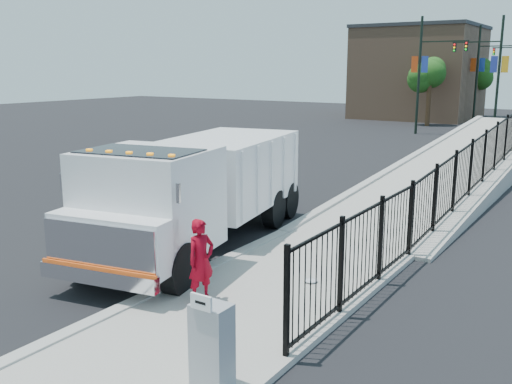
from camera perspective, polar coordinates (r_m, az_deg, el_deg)
The scene contains 16 objects.
ground at distance 12.84m, azimuth -6.36°, elevation -8.72°, with size 120.00×120.00×0.00m, color black.
sidewalk at distance 10.28m, azimuth -5.09°, elevation -13.91°, with size 3.55×12.00×0.12m, color #9E998E.
curb at distance 11.46m, azimuth -12.84°, elevation -11.21°, with size 0.30×12.00×0.16m, color #ADAAA3.
ramp at distance 26.22m, azimuth 20.32°, elevation 1.48°, with size 3.95×24.00×1.70m, color #9E998E.
iron_fence at distance 21.92m, azimuth 21.74°, elevation 1.76°, with size 0.10×28.00×1.80m, color black.
truck at distance 14.62m, azimuth -6.05°, elevation 0.59°, with size 4.22×8.85×2.91m.
worker at distance 11.16m, azimuth -5.51°, elevation -6.84°, with size 0.60×0.39×1.65m, color maroon.
utility_cabinet at distance 8.39m, azimuth -4.43°, elevation -15.05°, with size 0.55×0.40×1.25m, color gray.
arrow_sign at distance 7.92m, azimuth -5.50°, elevation -10.92°, with size 0.35×0.04×0.22m, color white.
debris at distance 12.35m, azimuth 5.52°, elevation -8.80°, with size 0.29×0.29×0.07m, color silver.
light_pole_0 at distance 41.71m, azimuth 16.41°, elevation 11.55°, with size 3.77×0.22×8.00m.
light_pole_1 at distance 42.83m, azimuth 22.71°, elevation 11.12°, with size 3.77×0.22×8.00m.
light_pole_2 at distance 52.08m, azimuth 21.58°, elevation 11.26°, with size 3.78×0.22×8.00m.
tree_0 at distance 47.91m, azimuth 17.02°, elevation 11.04°, with size 2.40×2.40×5.20m.
tree_2 at distance 57.35m, azimuth 21.37°, elevation 10.88°, with size 2.55×2.55×5.28m.
building at distance 55.76m, azimuth 15.98°, elevation 11.28°, with size 10.00×10.00×8.00m, color #8C664C.
Camera 1 is at (7.68, -9.21, 4.60)m, focal length 40.00 mm.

